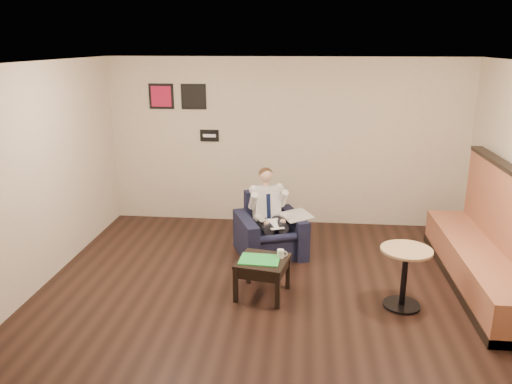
# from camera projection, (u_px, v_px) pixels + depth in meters

# --- Properties ---
(ground) EXTENTS (6.00, 6.00, 0.00)m
(ground) POSITION_uv_depth(u_px,v_px,m) (273.00, 308.00, 5.91)
(ground) COLOR black
(ground) RESTS_ON ground
(wall_back) EXTENTS (6.00, 0.02, 2.80)m
(wall_back) POSITION_uv_depth(u_px,v_px,m) (286.00, 143.00, 8.36)
(wall_back) COLOR beige
(wall_back) RESTS_ON ground
(wall_front) EXTENTS (6.00, 0.02, 2.80)m
(wall_front) POSITION_uv_depth(u_px,v_px,m) (237.00, 360.00, 2.65)
(wall_front) COLOR beige
(wall_front) RESTS_ON ground
(wall_left) EXTENTS (0.02, 6.00, 2.80)m
(wall_left) POSITION_uv_depth(u_px,v_px,m) (17.00, 187.00, 5.80)
(wall_left) COLOR beige
(wall_left) RESTS_ON ground
(ceiling) EXTENTS (6.00, 6.00, 0.02)m
(ceiling) POSITION_uv_depth(u_px,v_px,m) (276.00, 64.00, 5.10)
(ceiling) COLOR white
(ceiling) RESTS_ON wall_back
(seating_sign) EXTENTS (0.32, 0.02, 0.20)m
(seating_sign) POSITION_uv_depth(u_px,v_px,m) (209.00, 136.00, 8.45)
(seating_sign) COLOR black
(seating_sign) RESTS_ON wall_back
(art_print_left) EXTENTS (0.42, 0.03, 0.42)m
(art_print_left) POSITION_uv_depth(u_px,v_px,m) (161.00, 96.00, 8.34)
(art_print_left) COLOR #BD173E
(art_print_left) RESTS_ON wall_back
(art_print_right) EXTENTS (0.42, 0.03, 0.42)m
(art_print_right) POSITION_uv_depth(u_px,v_px,m) (194.00, 97.00, 8.28)
(art_print_right) COLOR black
(art_print_right) RESTS_ON wall_back
(armchair) EXTENTS (1.18, 1.18, 0.88)m
(armchair) POSITION_uv_depth(u_px,v_px,m) (270.00, 226.00, 7.30)
(armchair) COLOR black
(armchair) RESTS_ON ground
(seated_man) EXTENTS (0.85, 1.01, 1.20)m
(seated_man) POSITION_uv_depth(u_px,v_px,m) (273.00, 218.00, 7.15)
(seated_man) COLOR silver
(seated_man) RESTS_ON armchair
(lap_papers) EXTENTS (0.30, 0.35, 0.01)m
(lap_papers) POSITION_uv_depth(u_px,v_px,m) (275.00, 224.00, 7.08)
(lap_papers) COLOR white
(lap_papers) RESTS_ON seated_man
(newspaper) EXTENTS (0.55, 0.59, 0.01)m
(newspaper) POSITION_uv_depth(u_px,v_px,m) (296.00, 215.00, 7.26)
(newspaper) COLOR silver
(newspaper) RESTS_ON armchair
(side_table) EXTENTS (0.69, 0.69, 0.48)m
(side_table) POSITION_uv_depth(u_px,v_px,m) (263.00, 277.00, 6.14)
(side_table) COLOR black
(side_table) RESTS_ON ground
(green_folder) EXTENTS (0.50, 0.37, 0.01)m
(green_folder) POSITION_uv_depth(u_px,v_px,m) (260.00, 260.00, 6.06)
(green_folder) COLOR #2AD44B
(green_folder) RESTS_ON side_table
(coffee_mug) EXTENTS (0.10, 0.10, 0.10)m
(coffee_mug) POSITION_uv_depth(u_px,v_px,m) (281.00, 254.00, 6.12)
(coffee_mug) COLOR white
(coffee_mug) RESTS_ON side_table
(smartphone) EXTENTS (0.17, 0.12, 0.01)m
(smartphone) POSITION_uv_depth(u_px,v_px,m) (271.00, 254.00, 6.21)
(smartphone) COLOR black
(smartphone) RESTS_ON side_table
(banquette) EXTENTS (0.70, 2.95, 1.51)m
(banquette) POSITION_uv_depth(u_px,v_px,m) (484.00, 230.00, 6.26)
(banquette) COLOR #A45D3F
(banquette) RESTS_ON ground
(cafe_table) EXTENTS (0.66, 0.66, 0.74)m
(cafe_table) POSITION_uv_depth(u_px,v_px,m) (404.00, 278.00, 5.84)
(cafe_table) COLOR tan
(cafe_table) RESTS_ON ground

